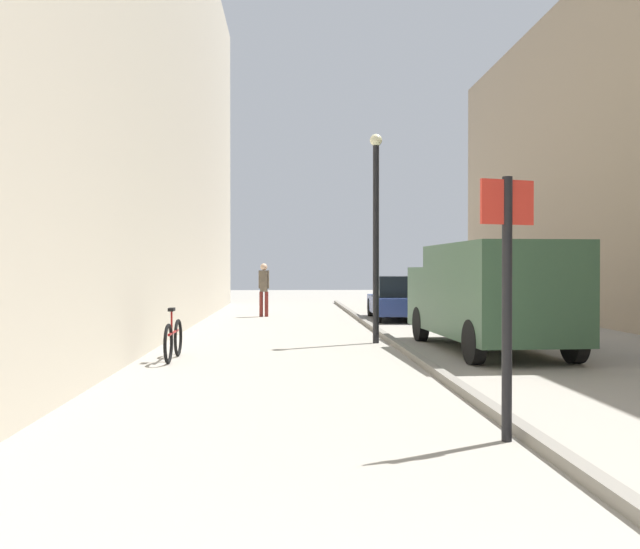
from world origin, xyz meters
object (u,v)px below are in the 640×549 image
street_sign_post (507,284)px  lamp_post (376,224)px  pedestrian_main_foreground (264,286)px  bicycle_leaning (173,340)px  delivery_van (488,293)px  parked_car (398,298)px

street_sign_post → lamp_post: lamp_post is taller
pedestrian_main_foreground → street_sign_post: 17.47m
lamp_post → bicycle_leaning: 5.43m
delivery_van → street_sign_post: size_ratio=2.15×
bicycle_leaning → lamp_post: bearing=32.6°
lamp_post → parked_car: bearing=76.5°
parked_car → lamp_post: 7.60m
delivery_van → lamp_post: size_ratio=1.18×
delivery_van → bicycle_leaning: bearing=-172.8°
pedestrian_main_foreground → parked_car: bearing=168.5°
delivery_van → lamp_post: 3.04m
pedestrian_main_foreground → delivery_van: 11.23m
parked_car → bicycle_leaning: size_ratio=2.42×
delivery_van → bicycle_leaning: 6.39m
lamp_post → bicycle_leaning: (-4.13, -2.63, -2.34)m
parked_car → street_sign_post: size_ratio=1.65×
parked_car → lamp_post: bearing=-100.9°
delivery_van → parked_car: bearing=90.1°
pedestrian_main_foreground → street_sign_post: bearing=105.3°
pedestrian_main_foreground → bicycle_leaning: bearing=88.9°
lamp_post → bicycle_leaning: lamp_post is taller
parked_car → street_sign_post: bearing=-93.0°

